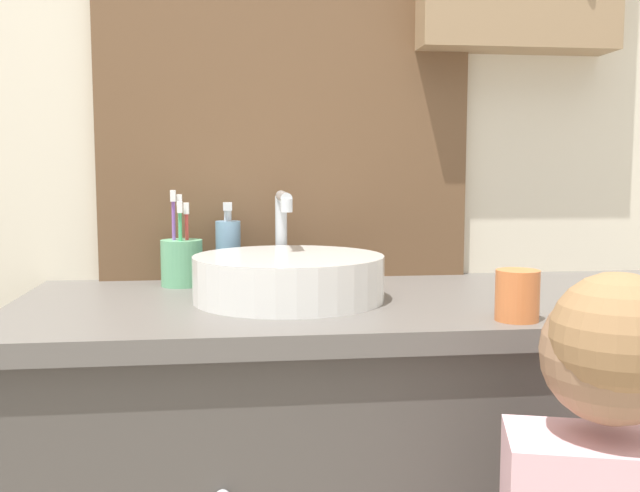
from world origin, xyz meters
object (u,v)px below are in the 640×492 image
at_px(soap_dispenser, 228,250).
at_px(drinking_cup, 517,295).
at_px(sink_basin, 289,275).
at_px(toothbrush_holder, 182,260).

xyz_separation_m(soap_dispenser, drinking_cup, (0.44, -0.42, -0.03)).
xyz_separation_m(sink_basin, soap_dispenser, (-0.11, 0.20, 0.02)).
bearing_deg(drinking_cup, toothbrush_holder, 143.28).
bearing_deg(drinking_cup, sink_basin, 146.28).
distance_m(sink_basin, drinking_cup, 0.40).
height_order(toothbrush_holder, soap_dispenser, toothbrush_holder).
distance_m(toothbrush_holder, soap_dispenser, 0.10).
distance_m(toothbrush_holder, drinking_cup, 0.66).
height_order(sink_basin, soap_dispenser, sink_basin).
relative_size(sink_basin, drinking_cup, 5.00).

